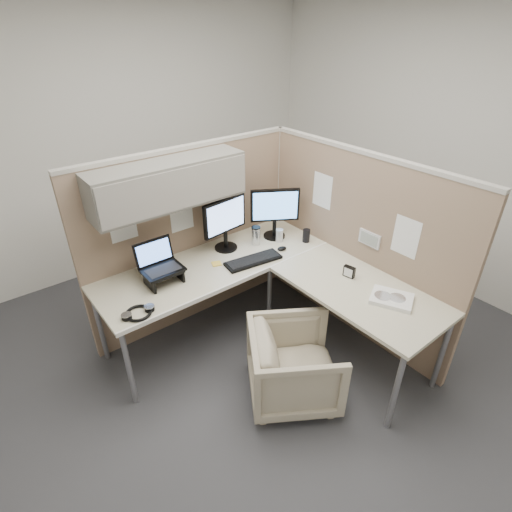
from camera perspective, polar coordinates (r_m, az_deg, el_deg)
ground at (r=3.50m, az=1.30°, el=-14.25°), size 4.50×4.50×0.00m
partition_back at (r=3.35m, az=-10.49°, el=5.90°), size 2.00×0.36×1.63m
partition_right at (r=3.51m, az=13.56°, el=1.62°), size 0.07×2.03×1.63m
desk at (r=3.20m, az=1.73°, el=-3.25°), size 2.00×1.98×0.73m
office_chair at (r=3.02m, az=5.51°, el=-14.81°), size 0.84×0.85×0.65m
monitor_left at (r=3.42m, az=-4.46°, el=5.13°), size 0.44×0.20×0.47m
monitor_right at (r=3.61m, az=2.71°, el=6.66°), size 0.39×0.26×0.47m
laptop_station at (r=3.12m, az=-13.43°, el=-1.63°), size 0.30×0.26×0.32m
keyboard at (r=3.33m, az=-0.39°, el=-0.65°), size 0.50×0.23×0.02m
mouse at (r=3.51m, az=3.71°, el=1.08°), size 0.09×0.07×0.03m
travel_mug at (r=3.56m, az=-0.01°, el=2.93°), size 0.08×0.08×0.17m
soda_can_green at (r=3.65m, az=7.20°, el=2.91°), size 0.07×0.07×0.12m
soda_can_silver at (r=3.63m, az=3.37°, el=2.95°), size 0.07×0.07×0.12m
sticky_note_d at (r=3.32m, az=-5.66°, el=-1.09°), size 0.10×0.10×0.01m
sticky_note_c at (r=3.26m, az=-11.53°, el=-2.23°), size 0.10×0.10×0.01m
headphones at (r=2.88m, az=-16.46°, el=-7.80°), size 0.23×0.20×0.03m
paper_stack at (r=3.05m, az=18.80°, el=-5.78°), size 0.33×0.36×0.03m
desk_clock at (r=3.21m, az=13.16°, el=-2.20°), size 0.05×0.10×0.09m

